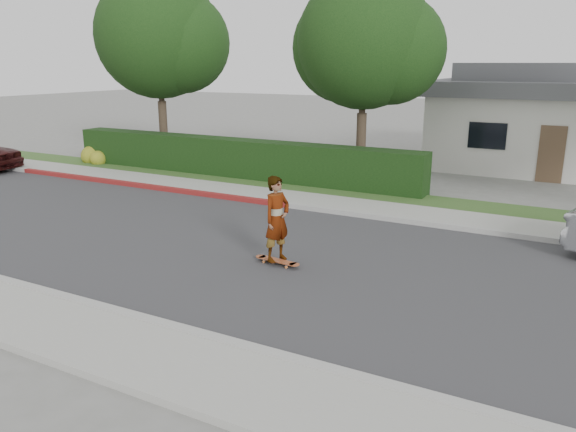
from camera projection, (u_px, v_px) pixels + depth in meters
name	position (u px, v px, depth m)	size (l,w,h in m)	color
ground	(175.00, 238.00, 14.26)	(120.00, 120.00, 0.00)	slate
road	(175.00, 238.00, 14.26)	(60.00, 8.00, 0.01)	#2D2D30
curb_near	(37.00, 291.00, 10.76)	(60.00, 0.20, 0.15)	#9E9E99
curb_far	(259.00, 201.00, 17.72)	(60.00, 0.20, 0.15)	#9E9E99
curb_red_section	(139.00, 185.00, 20.01)	(12.00, 0.21, 0.15)	maroon
sidewalk_far	(273.00, 196.00, 18.49)	(60.00, 1.60, 0.12)	gray
planting_strip	(295.00, 187.00, 19.85)	(60.00, 1.60, 0.10)	#2D4C1E
hedge	(233.00, 158.00, 21.55)	(15.00, 1.00, 1.50)	black
flowering_shrub	(94.00, 157.00, 24.47)	(1.40, 1.00, 0.90)	#2D4C19
tree_left	(161.00, 39.00, 23.68)	(5.99, 5.21, 8.00)	#33261C
tree_center	(366.00, 45.00, 20.09)	(5.66, 4.84, 7.44)	#33261C
house	(566.00, 117.00, 23.64)	(10.60, 8.60, 4.30)	beige
skateboard	(277.00, 261.00, 12.33)	(1.15, 0.34, 0.10)	#D27439
skateboarder	(277.00, 219.00, 12.08)	(0.68, 0.45, 1.88)	white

